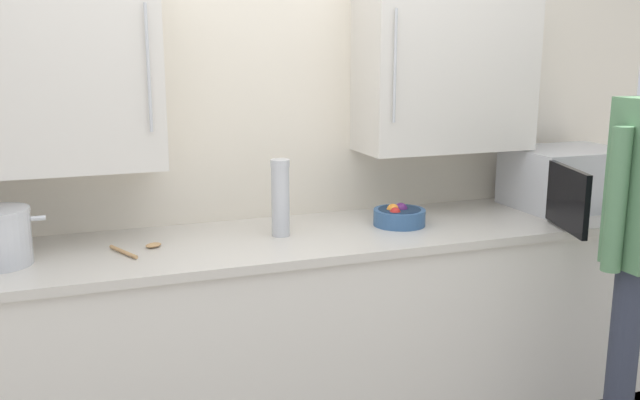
{
  "coord_description": "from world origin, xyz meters",
  "views": [
    {
      "loc": [
        -0.78,
        -1.76,
        1.67
      ],
      "look_at": [
        0.15,
        0.8,
        1.07
      ],
      "focal_mm": 38.64,
      "sensor_mm": 36.0,
      "label": 1
    }
  ],
  "objects_px": {
    "thermos_flask": "(280,198)",
    "wooden_spoon": "(140,248)",
    "fruit_bowl": "(399,216)",
    "microwave_oven": "(564,179)"
  },
  "relations": [
    {
      "from": "thermos_flask",
      "to": "fruit_bowl",
      "type": "bearing_deg",
      "value": -1.27
    },
    {
      "from": "microwave_oven",
      "to": "thermos_flask",
      "type": "distance_m",
      "value": 1.43
    },
    {
      "from": "fruit_bowl",
      "to": "wooden_spoon",
      "type": "xyz_separation_m",
      "value": [
        -1.1,
        -0.01,
        -0.03
      ]
    },
    {
      "from": "thermos_flask",
      "to": "wooden_spoon",
      "type": "xyz_separation_m",
      "value": [
        -0.56,
        -0.02,
        -0.15
      ]
    },
    {
      "from": "thermos_flask",
      "to": "microwave_oven",
      "type": "bearing_deg",
      "value": 1.06
    },
    {
      "from": "microwave_oven",
      "to": "fruit_bowl",
      "type": "height_order",
      "value": "microwave_oven"
    },
    {
      "from": "thermos_flask",
      "to": "wooden_spoon",
      "type": "relative_size",
      "value": 1.58
    },
    {
      "from": "thermos_flask",
      "to": "fruit_bowl",
      "type": "distance_m",
      "value": 0.55
    },
    {
      "from": "thermos_flask",
      "to": "wooden_spoon",
      "type": "distance_m",
      "value": 0.58
    },
    {
      "from": "thermos_flask",
      "to": "wooden_spoon",
      "type": "height_order",
      "value": "thermos_flask"
    }
  ]
}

